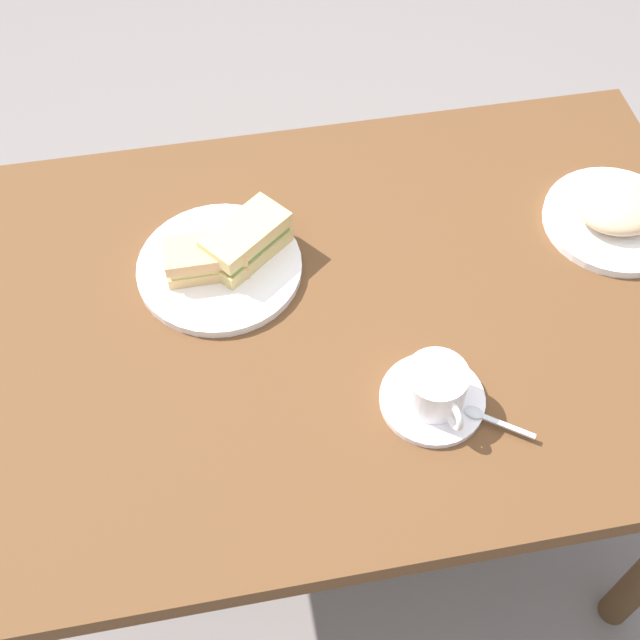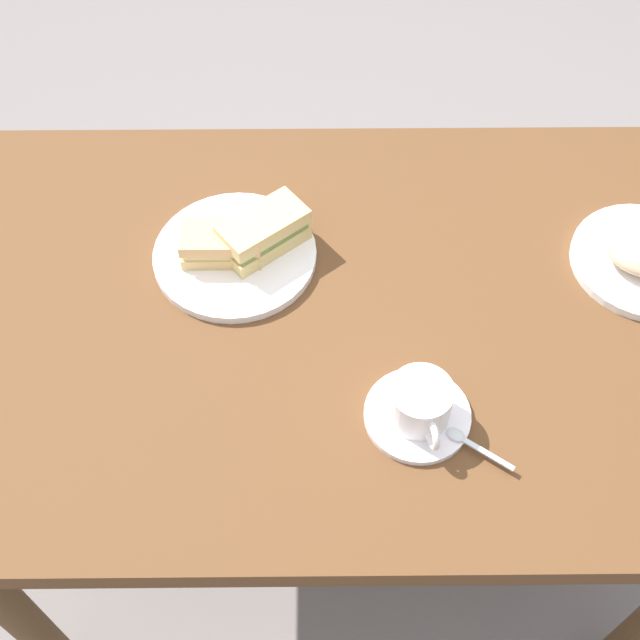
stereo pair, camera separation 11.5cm
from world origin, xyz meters
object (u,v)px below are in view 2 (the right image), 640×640
coffee_cup (420,402)px  spoon (469,442)px  coffee_saucer (417,415)px  sandwich_front (221,244)px  sandwich_back (264,232)px  sandwich_plate (235,255)px  dining_table (342,347)px

coffee_cup → spoon: (-0.06, 0.04, -0.03)m
coffee_saucer → spoon: bearing=144.5°
coffee_saucer → coffee_cup: size_ratio=1.30×
sandwich_front → coffee_cup: size_ratio=1.08×
coffee_saucer → spoon: spoon is taller
sandwich_front → sandwich_back: (-0.06, -0.02, 0.01)m
sandwich_front → sandwich_plate: bearing=-168.5°
sandwich_plate → coffee_saucer: size_ratio=1.74×
coffee_saucer → sandwich_plate: bearing=-47.2°
sandwich_back → sandwich_front: bearing=15.0°
dining_table → sandwich_front: bearing=-28.2°
dining_table → spoon: (-0.16, 0.22, 0.11)m
dining_table → spoon: size_ratio=13.73×
coffee_saucer → sandwich_front: bearing=-45.0°
sandwich_front → spoon: (-0.34, 0.32, -0.03)m
dining_table → sandwich_plate: sandwich_plate is taller
sandwich_plate → coffee_cup: size_ratio=2.26×
sandwich_front → coffee_cup: 0.39m
sandwich_plate → sandwich_back: (-0.05, -0.01, 0.04)m
sandwich_front → spoon: size_ratio=1.37×
sandwich_plate → sandwich_back: size_ratio=1.71×
sandwich_front → spoon: sandwich_front is taller
sandwich_front → coffee_saucer: bearing=135.0°
sandwich_back → coffee_cup: 0.36m
dining_table → sandwich_back: 0.22m
sandwich_back → spoon: (-0.28, 0.34, -0.03)m
coffee_cup → spoon: bearing=145.3°
coffee_saucer → spoon: (-0.06, 0.04, 0.01)m
sandwich_back → coffee_cup: bearing=125.9°
dining_table → spoon: bearing=125.2°
dining_table → sandwich_front: 0.25m
dining_table → spoon: 0.29m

